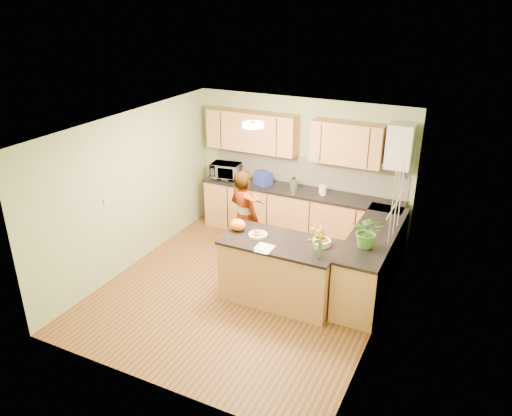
% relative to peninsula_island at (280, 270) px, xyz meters
% --- Properties ---
extents(floor, '(4.50, 4.50, 0.00)m').
position_rel_peninsula_island_xyz_m(floor, '(-0.57, 0.01, -0.47)').
color(floor, '#523417').
rests_on(floor, ground).
extents(ceiling, '(4.00, 4.50, 0.02)m').
position_rel_peninsula_island_xyz_m(ceiling, '(-0.57, 0.01, 2.03)').
color(ceiling, white).
rests_on(ceiling, wall_back).
extents(wall_back, '(4.00, 0.02, 2.50)m').
position_rel_peninsula_island_xyz_m(wall_back, '(-0.57, 2.26, 0.78)').
color(wall_back, '#95A979').
rests_on(wall_back, floor).
extents(wall_front, '(4.00, 0.02, 2.50)m').
position_rel_peninsula_island_xyz_m(wall_front, '(-0.57, -2.24, 0.78)').
color(wall_front, '#95A979').
rests_on(wall_front, floor).
extents(wall_left, '(0.02, 4.50, 2.50)m').
position_rel_peninsula_island_xyz_m(wall_left, '(-2.57, 0.01, 0.78)').
color(wall_left, '#95A979').
rests_on(wall_left, floor).
extents(wall_right, '(0.02, 4.50, 2.50)m').
position_rel_peninsula_island_xyz_m(wall_right, '(1.43, 0.01, 0.78)').
color(wall_right, '#95A979').
rests_on(wall_right, floor).
extents(back_counter, '(3.64, 0.62, 0.94)m').
position_rel_peninsula_island_xyz_m(back_counter, '(-0.47, 1.96, 0.00)').
color(back_counter, '#AB7644').
rests_on(back_counter, floor).
extents(right_counter, '(0.62, 2.24, 0.94)m').
position_rel_peninsula_island_xyz_m(right_counter, '(1.13, 0.86, 0.00)').
color(right_counter, '#AB7644').
rests_on(right_counter, floor).
extents(splashback, '(3.60, 0.02, 0.52)m').
position_rel_peninsula_island_xyz_m(splashback, '(-0.47, 2.24, 0.73)').
color(splashback, '#ECE6CC').
rests_on(splashback, back_counter).
extents(upper_cabinets, '(3.20, 0.34, 0.70)m').
position_rel_peninsula_island_xyz_m(upper_cabinets, '(-0.75, 2.09, 1.38)').
color(upper_cabinets, '#AB7644').
rests_on(upper_cabinets, wall_back).
extents(boiler, '(0.40, 0.30, 0.86)m').
position_rel_peninsula_island_xyz_m(boiler, '(1.13, 2.10, 1.43)').
color(boiler, silver).
rests_on(boiler, wall_back).
extents(window_right, '(0.01, 1.30, 1.05)m').
position_rel_peninsula_island_xyz_m(window_right, '(1.42, 0.61, 1.08)').
color(window_right, silver).
rests_on(window_right, wall_right).
extents(light_switch, '(0.02, 0.09, 0.09)m').
position_rel_peninsula_island_xyz_m(light_switch, '(-2.56, -0.59, 0.83)').
color(light_switch, silver).
rests_on(light_switch, wall_left).
extents(ceiling_lamp, '(0.30, 0.30, 0.07)m').
position_rel_peninsula_island_xyz_m(ceiling_lamp, '(-0.57, 0.31, 1.99)').
color(ceiling_lamp, '#FFEABF').
rests_on(ceiling_lamp, ceiling).
extents(peninsula_island, '(1.64, 0.84, 0.94)m').
position_rel_peninsula_island_xyz_m(peninsula_island, '(0.00, 0.00, 0.00)').
color(peninsula_island, '#AB7644').
rests_on(peninsula_island, floor).
extents(fruit_dish, '(0.27, 0.27, 0.09)m').
position_rel_peninsula_island_xyz_m(fruit_dish, '(-0.35, 0.00, 0.51)').
color(fruit_dish, beige).
rests_on(fruit_dish, peninsula_island).
extents(orange_bowl, '(0.26, 0.26, 0.15)m').
position_rel_peninsula_island_xyz_m(orange_bowl, '(0.55, 0.15, 0.53)').
color(orange_bowl, beige).
rests_on(orange_bowl, peninsula_island).
extents(flower_vase, '(0.25, 0.25, 0.46)m').
position_rel_peninsula_island_xyz_m(flower_vase, '(0.60, -0.18, 0.77)').
color(flower_vase, silver).
rests_on(flower_vase, peninsula_island).
extents(orange_bag, '(0.29, 0.27, 0.17)m').
position_rel_peninsula_island_xyz_m(orange_bag, '(-0.70, 0.05, 0.55)').
color(orange_bag, orange).
rests_on(orange_bag, peninsula_island).
extents(papers, '(0.20, 0.28, 0.01)m').
position_rel_peninsula_island_xyz_m(papers, '(-0.10, -0.30, 0.47)').
color(papers, white).
rests_on(papers, peninsula_island).
extents(violinist, '(0.68, 0.56, 1.60)m').
position_rel_peninsula_island_xyz_m(violinist, '(-0.96, 0.76, 0.33)').
color(violinist, '#ECB790').
rests_on(violinist, floor).
extents(violin, '(0.63, 0.55, 0.16)m').
position_rel_peninsula_island_xyz_m(violin, '(-0.76, 0.54, 0.81)').
color(violin, '#501505').
rests_on(violin, violinist).
extents(microwave, '(0.57, 0.43, 0.29)m').
position_rel_peninsula_island_xyz_m(microwave, '(-1.94, 1.92, 0.61)').
color(microwave, silver).
rests_on(microwave, back_counter).
extents(blue_box, '(0.36, 0.31, 0.24)m').
position_rel_peninsula_island_xyz_m(blue_box, '(-1.18, 1.92, 0.59)').
color(blue_box, navy).
rests_on(blue_box, back_counter).
extents(kettle, '(0.15, 0.15, 0.27)m').
position_rel_peninsula_island_xyz_m(kettle, '(-0.58, 1.92, 0.58)').
color(kettle, silver).
rests_on(kettle, back_counter).
extents(jar_cream, '(0.10, 0.10, 0.16)m').
position_rel_peninsula_island_xyz_m(jar_cream, '(-0.08, 1.98, 0.55)').
color(jar_cream, beige).
rests_on(jar_cream, back_counter).
extents(jar_white, '(0.12, 0.12, 0.16)m').
position_rel_peninsula_island_xyz_m(jar_white, '(-0.03, 1.92, 0.55)').
color(jar_white, silver).
rests_on(jar_white, back_counter).
extents(potted_plant, '(0.44, 0.39, 0.47)m').
position_rel_peninsula_island_xyz_m(potted_plant, '(1.13, 0.36, 0.71)').
color(potted_plant, '#3F7C29').
rests_on(potted_plant, right_counter).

